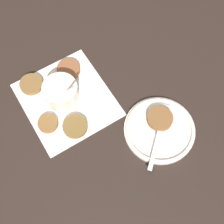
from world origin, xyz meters
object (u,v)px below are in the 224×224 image
sauce_bowl (61,93)px  fritter_on_plate (160,118)px  serving_plate (159,129)px  fork (160,129)px

sauce_bowl → fritter_on_plate: sauce_bowl is taller
serving_plate → fritter_on_plate: size_ratio=2.75×
sauce_bowl → serving_plate: 0.30m
sauce_bowl → serving_plate: sauce_bowl is taller
serving_plate → fork: size_ratio=1.18×
serving_plate → fork: (-0.00, 0.00, 0.01)m
fritter_on_plate → fork: (-0.03, 0.01, -0.01)m
sauce_bowl → fritter_on_plate: 0.29m
fritter_on_plate → fork: bearing=157.0°
sauce_bowl → serving_plate: (-0.20, -0.22, -0.02)m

